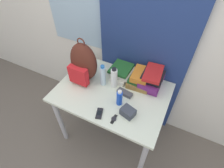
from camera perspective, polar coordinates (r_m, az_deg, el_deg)
The scene contains 15 objects.
ground_plane at distance 2.19m, azimuth -4.82°, elevation -23.03°, with size 12.00×12.00×0.00m, color #665B51.
wall_back at distance 1.75m, azimuth 7.05°, elevation 18.60°, with size 6.00×0.06×2.50m.
curtain_blue at distance 1.67m, azimuth 10.90°, elevation 16.69°, with size 0.91×0.04×2.50m.
desk at distance 1.77m, azimuth 0.00°, elevation -4.68°, with size 1.07×0.76×0.78m.
backpack at distance 1.71m, azimuth -9.37°, elevation 6.63°, with size 0.28×0.23×0.47m.
book_stack_left at distance 1.80m, azimuth 3.12°, elevation 3.90°, with size 0.22×0.26×0.12m.
book_stack_center at distance 1.75m, azimuth 9.14°, elevation 1.88°, with size 0.23×0.26×0.15m.
book_stack_right at distance 1.72m, azimuth 12.76°, elevation 1.38°, with size 0.22×0.29×0.19m.
water_bottle at distance 1.69m, azimuth -2.99°, elevation 2.75°, with size 0.06×0.06×0.23m.
sports_bottle at distance 1.67m, azimuth 0.68°, elevation 2.01°, with size 0.06×0.06×0.23m.
sunscreen_bottle at distance 1.54m, azimuth 2.44°, elevation -4.54°, with size 0.05×0.05×0.17m.
cell_phone at distance 1.53m, azimuth -4.16°, elevation -9.55°, with size 0.08×0.12×0.02m.
sunglasses_case at distance 1.66m, azimuth 4.18°, elevation -2.94°, with size 0.16×0.08×0.04m.
camera_pouch at distance 1.50m, azimuth 5.22°, elevation -9.09°, with size 0.14×0.12×0.07m.
wristwatch at distance 1.49m, azimuth 0.60°, elevation -11.34°, with size 0.04×0.09×0.01m.
Camera 1 is at (0.51, -0.64, 2.03)m, focal length 28.00 mm.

